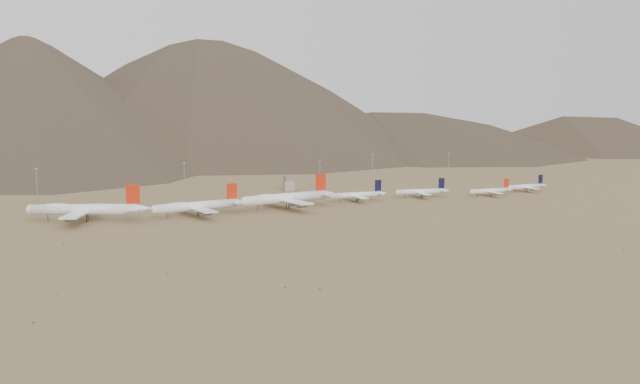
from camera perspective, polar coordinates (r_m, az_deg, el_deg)
name	(u,v)px	position (r m, az deg, el deg)	size (l,w,h in m)	color
ground	(311,214)	(461.00, -0.73, -1.77)	(3000.00, 3000.00, 0.00)	#91754B
mountain_ridge	(115,57)	(1334.00, -16.08, 10.30)	(4400.00, 1000.00, 300.00)	#4B3A2D
widebody_west	(85,209)	(451.80, -18.27, -1.32)	(72.07, 57.77, 22.62)	white
widebody_centre	(197,206)	(457.23, -9.83, -1.10)	(65.04, 50.83, 19.48)	white
widebody_east	(286,198)	(482.20, -2.71, -0.46)	(74.08, 58.01, 22.24)	white
narrowbody_a	(358,195)	(517.97, 3.03, -0.23)	(46.05, 32.93, 15.19)	white
narrowbody_b	(422,191)	(544.13, 8.17, 0.04)	(43.75, 31.89, 14.53)	white
narrowbody_c	(491,191)	(563.06, 13.53, 0.10)	(39.52, 28.23, 13.04)	white
narrowbody_d	(527,187)	(597.71, 16.22, 0.42)	(39.90, 28.62, 13.16)	white
control_tower	(288,184)	(581.75, -2.56, 0.63)	(8.00, 8.00, 12.00)	#9E876B
mast_far_west	(37,184)	(541.43, -21.71, 0.58)	(2.00, 0.60, 25.70)	gray
mast_west	(184,177)	(559.39, -10.80, 1.16)	(2.00, 0.60, 25.70)	gray
mast_centre	(320,174)	(573.64, -0.01, 1.44)	(2.00, 0.60, 25.70)	gray
mast_east	(372,167)	(643.25, 4.22, 2.05)	(2.00, 0.60, 25.70)	gray
mast_far_east	(449,165)	(667.89, 10.26, 2.14)	(2.00, 0.60, 25.70)	gray
desert_scrub	(318,243)	(365.35, -0.16, -4.10)	(405.58, 179.03, 0.87)	brown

